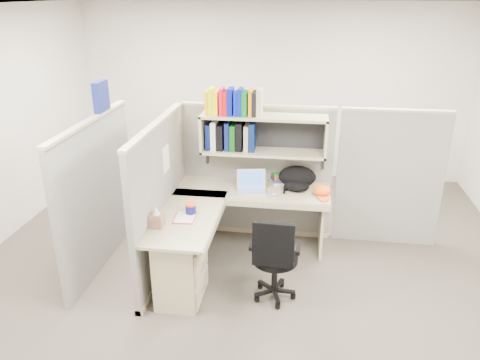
% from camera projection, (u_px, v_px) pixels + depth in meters
% --- Properties ---
extents(ground, '(6.00, 6.00, 0.00)m').
position_uv_depth(ground, '(246.00, 271.00, 5.08)').
color(ground, '#37322A').
rests_on(ground, ground).
extents(room_shell, '(6.00, 6.00, 6.00)m').
position_uv_depth(room_shell, '(247.00, 127.00, 4.47)').
color(room_shell, beige).
rests_on(room_shell, ground).
extents(cubicle, '(3.79, 1.84, 1.95)m').
position_uv_depth(cubicle, '(219.00, 176.00, 5.20)').
color(cubicle, slate).
rests_on(cubicle, ground).
extents(desk, '(1.74, 1.75, 0.73)m').
position_uv_depth(desk, '(202.00, 246.00, 4.70)').
color(desk, gray).
rests_on(desk, ground).
extents(laptop, '(0.38, 0.38, 0.23)m').
position_uv_depth(laptop, '(252.00, 182.00, 5.21)').
color(laptop, silver).
rests_on(laptop, desk).
extents(backpack, '(0.50, 0.44, 0.25)m').
position_uv_depth(backpack, '(297.00, 178.00, 5.28)').
color(backpack, black).
rests_on(backpack, desk).
extents(orange_cap, '(0.23, 0.26, 0.11)m').
position_uv_depth(orange_cap, '(322.00, 190.00, 5.15)').
color(orange_cap, '#F25615').
rests_on(orange_cap, desk).
extents(snack_canister, '(0.11, 0.11, 0.11)m').
position_uv_depth(snack_canister, '(191.00, 208.00, 4.72)').
color(snack_canister, '#120F5B').
rests_on(snack_canister, desk).
extents(tissue_box, '(0.13, 0.13, 0.20)m').
position_uv_depth(tissue_box, '(156.00, 217.00, 4.44)').
color(tissue_box, '#8D6650').
rests_on(tissue_box, desk).
extents(mouse, '(0.09, 0.06, 0.03)m').
position_uv_depth(mouse, '(273.00, 194.00, 5.14)').
color(mouse, '#87A7BF').
rests_on(mouse, desk).
extents(paper_cup, '(0.08, 0.08, 0.10)m').
position_uv_depth(paper_cup, '(257.00, 179.00, 5.47)').
color(paper_cup, white).
rests_on(paper_cup, desk).
extents(book_stack, '(0.23, 0.26, 0.11)m').
position_uv_depth(book_stack, '(279.00, 178.00, 5.50)').
color(book_stack, gray).
rests_on(book_stack, desk).
extents(loose_paper, '(0.21, 0.27, 0.00)m').
position_uv_depth(loose_paper, '(185.00, 217.00, 4.66)').
color(loose_paper, silver).
rests_on(loose_paper, desk).
extents(task_chair, '(0.49, 0.45, 0.92)m').
position_uv_depth(task_chair, '(274.00, 271.00, 4.49)').
color(task_chair, black).
rests_on(task_chair, ground).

